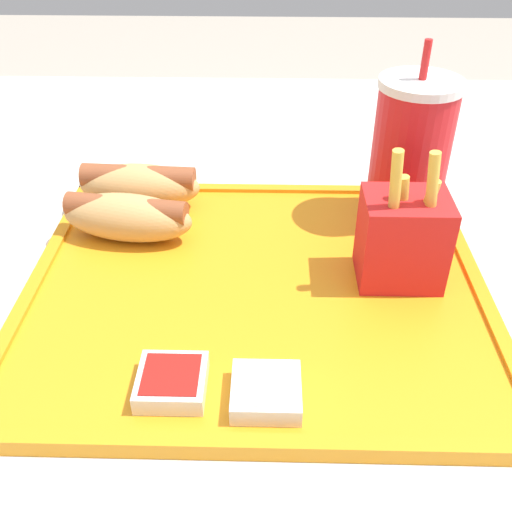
% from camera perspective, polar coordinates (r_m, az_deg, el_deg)
% --- Properties ---
extents(food_tray, '(0.40, 0.35, 0.01)m').
position_cam_1_polar(food_tray, '(0.53, -0.00, -3.08)').
color(food_tray, orange).
rests_on(food_tray, dining_table).
extents(soda_cup, '(0.08, 0.08, 0.18)m').
position_cam_1_polar(soda_cup, '(0.60, 14.51, 9.62)').
color(soda_cup, red).
rests_on(soda_cup, food_tray).
extents(hot_dog_far, '(0.13, 0.06, 0.05)m').
position_cam_1_polar(hot_dog_far, '(0.63, -11.07, 6.74)').
color(hot_dog_far, tan).
rests_on(hot_dog_far, food_tray).
extents(hot_dog_near, '(0.13, 0.07, 0.05)m').
position_cam_1_polar(hot_dog_near, '(0.58, -12.17, 3.76)').
color(hot_dog_near, tan).
rests_on(hot_dog_near, food_tray).
extents(fries_carton, '(0.07, 0.06, 0.13)m').
position_cam_1_polar(fries_carton, '(0.52, 13.82, 1.77)').
color(fries_carton, red).
rests_on(fries_carton, food_tray).
extents(sauce_cup_mayo, '(0.05, 0.05, 0.02)m').
position_cam_1_polar(sauce_cup_mayo, '(0.42, 1.49, -12.74)').
color(sauce_cup_mayo, silver).
rests_on(sauce_cup_mayo, food_tray).
extents(sauce_cup_ketchup, '(0.05, 0.05, 0.02)m').
position_cam_1_polar(sauce_cup_ketchup, '(0.43, -8.02, -11.73)').
color(sauce_cup_ketchup, silver).
rests_on(sauce_cup_ketchup, food_tray).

